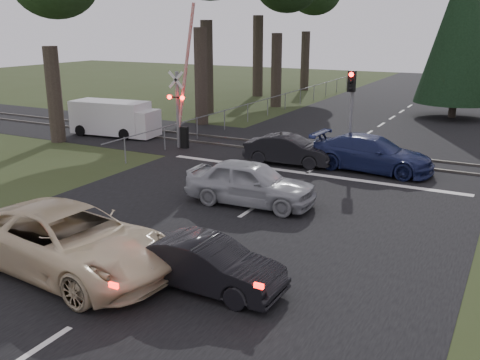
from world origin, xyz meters
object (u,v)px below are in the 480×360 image
Objects in this scene: blue_sedan at (372,154)px; dark_car_far at (289,150)px; silver_car at (251,183)px; white_van at (116,118)px; cream_coupe at (70,241)px; dark_hatchback at (208,265)px; traffic_signal_center at (351,101)px; crossing_signal at (181,107)px.

blue_sedan reaches higher than dark_car_far.
silver_car is 0.89× the size of white_van.
blue_sedan is (4.15, 13.14, -0.08)m from cream_coupe.
white_van is at bearing 47.48° from dark_hatchback.
silver_car is 0.88× the size of blue_sedan.
silver_car is (-1.28, -7.10, -2.03)m from traffic_signal_center.
cream_coupe is 3.62m from dark_hatchback.
crossing_signal is 1.37× the size of white_van.
silver_car is at bearing -41.59° from crossing_signal.
crossing_signal is 1.88× the size of dark_hatchback.
crossing_signal is 8.36m from traffic_signal_center.
traffic_signal_center reaches higher than silver_car.
silver_car is at bearing 162.53° from blue_sedan.
white_van is (-13.89, 13.08, 0.36)m from dark_hatchback.
blue_sedan is at bearing -24.72° from silver_car.
traffic_signal_center is at bearing 6.15° from crossing_signal.
crossing_signal is at bearing 95.10° from blue_sedan.
white_van is (-11.98, 7.09, 0.20)m from silver_car.
crossing_signal is 1.35× the size of blue_sedan.
cream_coupe is 12.54m from dark_car_far.
traffic_signal_center reaches higher than dark_car_far.
white_van is at bearing 56.39° from silver_car.
cream_coupe is at bearing -101.78° from traffic_signal_center.
cream_coupe is at bearing 163.59° from silver_car.
white_van is (-14.52, 0.74, 0.23)m from blue_sedan.
cream_coupe is 17.33m from white_van.
dark_hatchback is at bearing -165.36° from silver_car.
traffic_signal_center is 1.11× the size of dark_hatchback.
dark_hatchback is 0.94× the size of dark_car_far.
blue_sedan is 3.58m from dark_car_far.
blue_sedan is 14.54m from white_van.
traffic_signal_center is at bearing 63.34° from blue_sedan.
traffic_signal_center is at bearing 3.49° from dark_hatchback.
silver_car is at bearing -7.87° from cream_coupe.
dark_car_far is at bearing -4.59° from crossing_signal.
crossing_signal is 9.44m from silver_car.
white_van is at bearing 169.96° from crossing_signal.
traffic_signal_center reaches higher than dark_hatchback.
traffic_signal_center is 0.69× the size of cream_coupe.
cream_coupe is 1.50× the size of dark_car_far.
traffic_signal_center is 7.50m from silver_car.
dark_hatchback is 12.06m from dark_car_far.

